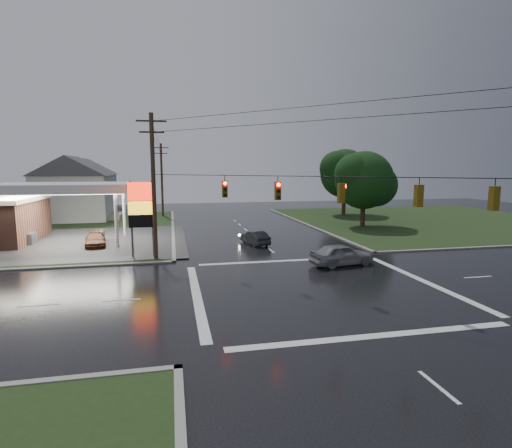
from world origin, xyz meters
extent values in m
plane|color=black|center=(0.00, 0.00, 0.00)|extent=(120.00, 120.00, 0.00)
cube|color=black|center=(-26.00, 26.00, 0.04)|extent=(36.00, 36.00, 0.08)
cube|color=black|center=(26.00, 26.00, 0.04)|extent=(36.00, 36.00, 0.08)
cube|color=#2D2D2D|center=(-20.00, 18.00, 0.09)|extent=(26.00, 18.00, 0.02)
cylinder|color=silver|center=(-13.00, 15.00, 2.50)|extent=(0.30, 0.30, 5.00)
cylinder|color=silver|center=(-23.00, 21.00, 2.50)|extent=(0.30, 0.30, 5.00)
cylinder|color=silver|center=(-13.00, 21.00, 2.50)|extent=(0.30, 0.30, 5.00)
cube|color=silver|center=(-18.00, 18.00, 5.20)|extent=(12.00, 8.00, 0.80)
cube|color=white|center=(-18.00, 18.00, 4.78)|extent=(11.40, 7.40, 0.04)
cube|color=#59595E|center=(-21.00, 18.00, 0.55)|extent=(0.80, 1.60, 1.10)
cube|color=#59595E|center=(-15.00, 18.00, 0.55)|extent=(0.80, 1.60, 1.10)
cylinder|color=#59595E|center=(-11.30, 10.50, 3.00)|extent=(0.16, 0.16, 6.00)
cylinder|color=#59595E|center=(-9.70, 10.50, 3.00)|extent=(0.16, 0.16, 6.00)
cube|color=red|center=(-10.50, 10.50, 5.20)|extent=(2.00, 0.35, 1.40)
cube|color=yellow|center=(-10.50, 10.50, 3.90)|extent=(2.00, 0.35, 1.00)
cube|color=black|center=(-10.50, 10.50, 2.90)|extent=(2.00, 0.35, 1.00)
cylinder|color=#382619|center=(-9.50, 9.50, 5.50)|extent=(0.32, 0.32, 11.00)
cube|color=#382619|center=(-9.50, 9.50, 10.40)|extent=(2.20, 0.12, 0.12)
cube|color=#382619|center=(-9.50, 9.50, 9.60)|extent=(1.80, 0.12, 0.12)
cylinder|color=#382619|center=(-9.50, 38.00, 5.25)|extent=(0.32, 0.32, 10.50)
cube|color=#382619|center=(-9.50, 38.00, 9.90)|extent=(2.20, 0.12, 0.12)
cube|color=#382619|center=(-9.50, 38.00, 9.10)|extent=(1.80, 0.12, 0.12)
cube|color=#59470C|center=(-4.75, 4.75, 5.60)|extent=(0.34, 0.34, 1.10)
cylinder|color=#FF0C07|center=(-4.75, 4.55, 5.98)|extent=(0.22, 0.08, 0.22)
cube|color=#59470C|center=(-1.90, 1.90, 5.60)|extent=(0.34, 0.34, 1.10)
cylinder|color=#FF0C07|center=(-1.90, 1.70, 5.98)|extent=(0.22, 0.08, 0.22)
cube|color=#59470C|center=(0.95, -0.95, 5.60)|extent=(0.34, 0.34, 1.10)
cylinder|color=#FF0C07|center=(1.15, -0.95, 5.98)|extent=(0.08, 0.22, 0.22)
cube|color=#59470C|center=(3.80, -3.80, 5.60)|extent=(0.34, 0.34, 1.10)
cylinder|color=#FF0C07|center=(3.80, -3.60, 5.98)|extent=(0.22, 0.08, 0.22)
cube|color=#59470C|center=(6.08, -6.08, 5.60)|extent=(0.34, 0.34, 1.10)
cylinder|color=#FF0C07|center=(6.08, -5.88, 5.98)|extent=(0.22, 0.08, 0.22)
cube|color=silver|center=(-21.00, 36.00, 3.00)|extent=(9.00, 8.00, 6.00)
cube|color=gray|center=(-15.70, 36.00, 0.40)|extent=(1.60, 4.80, 0.80)
cube|color=silver|center=(-22.00, 48.00, 3.00)|extent=(9.00, 8.00, 6.00)
cube|color=gray|center=(-16.70, 48.00, 0.40)|extent=(1.60, 4.80, 0.80)
cylinder|color=black|center=(14.00, 22.00, 2.52)|extent=(0.56, 0.56, 5.04)
sphere|color=black|center=(14.00, 22.00, 5.58)|extent=(6.80, 6.80, 6.80)
sphere|color=black|center=(15.70, 22.30, 4.95)|extent=(5.10, 5.10, 5.10)
sphere|color=black|center=(12.64, 21.60, 6.30)|extent=(4.76, 4.76, 4.76)
cylinder|color=black|center=(17.00, 34.00, 2.80)|extent=(0.56, 0.56, 5.60)
sphere|color=black|center=(17.00, 34.00, 6.20)|extent=(7.20, 7.20, 7.20)
sphere|color=black|center=(18.80, 34.30, 5.50)|extent=(5.40, 5.40, 5.40)
sphere|color=black|center=(15.56, 33.60, 7.00)|extent=(5.04, 5.04, 5.04)
imported|color=black|center=(-0.80, 13.91, 0.64)|extent=(2.27, 4.07, 1.27)
imported|color=gray|center=(3.69, 4.84, 0.79)|extent=(4.88, 2.57, 1.58)
imported|color=#4E2412|center=(-14.98, 15.85, 0.62)|extent=(2.40, 4.47, 1.23)
camera|label=1|loc=(-8.21, -21.47, 6.94)|focal=28.00mm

